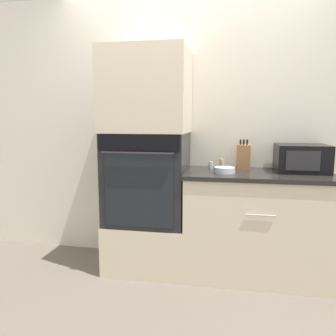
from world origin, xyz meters
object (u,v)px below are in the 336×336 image
at_px(condiment_jar_near, 211,165).
at_px(condiment_jar_mid, 222,164).
at_px(wall_oven, 148,177).
at_px(bowl, 225,170).
at_px(knife_block, 243,157).
at_px(microwave, 301,158).

relative_size(condiment_jar_near, condiment_jar_mid, 0.72).
relative_size(wall_oven, condiment_jar_near, 13.07).
relative_size(bowl, condiment_jar_near, 2.82).
bearing_deg(condiment_jar_mid, knife_block, -0.59).
xyz_separation_m(knife_block, condiment_jar_mid, (-0.19, 0.00, -0.07)).
xyz_separation_m(condiment_jar_near, condiment_jar_mid, (0.10, 0.02, 0.01)).
bearing_deg(condiment_jar_near, knife_block, 4.53).
height_order(microwave, condiment_jar_near, microwave).
bearing_deg(wall_oven, microwave, 4.54).
height_order(knife_block, condiment_jar_near, knife_block).
height_order(wall_oven, knife_block, wall_oven).
bearing_deg(condiment_jar_mid, microwave, -6.93).
relative_size(microwave, condiment_jar_near, 6.83).
xyz_separation_m(knife_block, bowl, (-0.16, -0.26, -0.09)).
distance_m(wall_oven, knife_block, 0.88).
distance_m(knife_block, condiment_jar_near, 0.30).
relative_size(wall_oven, condiment_jar_mid, 9.46).
distance_m(bowl, condiment_jar_near, 0.26).
relative_size(knife_block, condiment_jar_mid, 3.11).
relative_size(wall_oven, bowl, 4.64).
relative_size(microwave, bowl, 2.42).
bearing_deg(wall_oven, bowl, -6.15).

